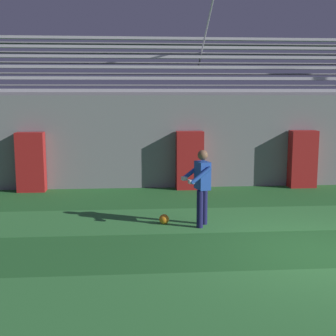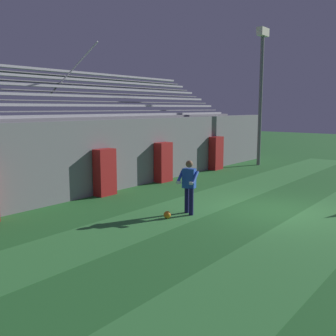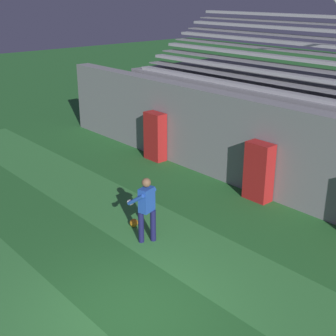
# 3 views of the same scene
# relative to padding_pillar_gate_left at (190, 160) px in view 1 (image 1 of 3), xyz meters

# --- Properties ---
(ground_plane) EXTENTS (80.00, 80.00, 0.00)m
(ground_plane) POSITION_rel_padding_pillar_gate_left_xyz_m (1.74, -5.95, -0.87)
(ground_plane) COLOR #286B2D
(turf_stripe_far) EXTENTS (28.00, 2.12, 0.01)m
(turf_stripe_far) POSITION_rel_padding_pillar_gate_left_xyz_m (1.74, -3.48, -0.87)
(turf_stripe_far) COLOR #38843D
(turf_stripe_far) RESTS_ON ground
(back_wall) EXTENTS (24.00, 0.60, 2.80)m
(back_wall) POSITION_rel_padding_pillar_gate_left_xyz_m (1.74, 0.55, 0.53)
(back_wall) COLOR gray
(back_wall) RESTS_ON ground
(padding_pillar_gate_left) EXTENTS (0.81, 0.44, 1.74)m
(padding_pillar_gate_left) POSITION_rel_padding_pillar_gate_left_xyz_m (0.00, 0.00, 0.00)
(padding_pillar_gate_left) COLOR #B21E1E
(padding_pillar_gate_left) RESTS_ON ground
(padding_pillar_gate_right) EXTENTS (0.81, 0.44, 1.74)m
(padding_pillar_gate_right) POSITION_rel_padding_pillar_gate_left_xyz_m (3.48, 0.00, 0.00)
(padding_pillar_gate_right) COLOR #B21E1E
(padding_pillar_gate_right) RESTS_ON ground
(padding_pillar_far_left) EXTENTS (0.81, 0.44, 1.74)m
(padding_pillar_far_left) POSITION_rel_padding_pillar_gate_left_xyz_m (-4.68, 0.00, 0.00)
(padding_pillar_far_left) COLOR #B21E1E
(padding_pillar_far_left) RESTS_ON ground
(bleacher_stand) EXTENTS (18.00, 4.75, 5.83)m
(bleacher_stand) POSITION_rel_padding_pillar_gate_left_xyz_m (1.74, 3.24, 0.64)
(bleacher_stand) COLOR gray
(bleacher_stand) RESTS_ON ground
(goalkeeper) EXTENTS (0.62, 0.67, 1.67)m
(goalkeeper) POSITION_rel_padding_pillar_gate_left_xyz_m (-0.24, -4.00, 0.08)
(goalkeeper) COLOR #19194C
(goalkeeper) RESTS_ON ground
(soccer_ball) EXTENTS (0.22, 0.22, 0.22)m
(soccer_ball) POSITION_rel_padding_pillar_gate_left_xyz_m (-1.03, -3.79, -0.76)
(soccer_ball) COLOR orange
(soccer_ball) RESTS_ON ground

